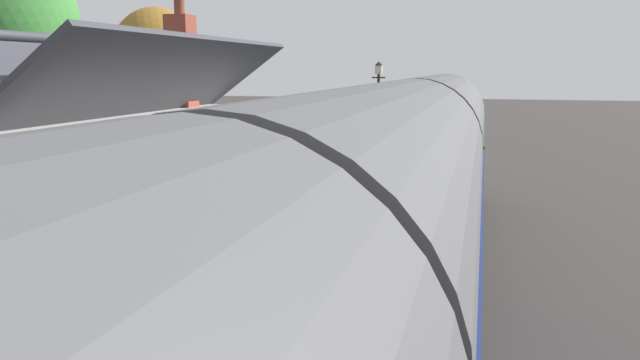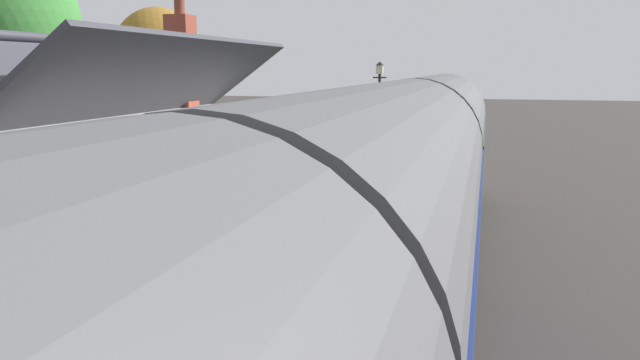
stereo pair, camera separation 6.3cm
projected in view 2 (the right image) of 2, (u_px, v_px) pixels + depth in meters
The scene contains 20 objects.
ground_plane at pixel (385, 254), 15.17m from camera, with size 160.00×160.00×0.00m, color #383330.
platform at pixel (234, 226), 16.11m from camera, with size 32.00×5.97×0.88m, color gray.
platform_edge_coping at pixel (338, 216), 15.31m from camera, with size 32.00×0.36×0.02m, color beige.
rail_near at pixel (452, 257), 14.75m from camera, with size 52.00×0.08×0.14m, color gray.
rail_far at pixel (392, 252), 15.11m from camera, with size 52.00×0.08×0.14m, color gray.
train at pixel (369, 252), 7.84m from camera, with size 29.39×2.73×4.32m.
station_building at pixel (126, 177), 12.31m from camera, with size 8.17×4.03×5.19m.
bench_near_building at pixel (292, 181), 17.49m from camera, with size 1.42×0.49×0.88m.
bench_by_lamp at pixel (349, 146), 25.42m from camera, with size 1.41×0.47×0.88m.
bench_mid_platform at pixel (333, 159), 21.74m from camera, with size 1.40×0.44×0.88m.
bench_platform_end at pixel (3, 357), 6.83m from camera, with size 1.41×0.48×0.88m.
planter_edge_far at pixel (304, 209), 14.81m from camera, with size 1.04×0.32×0.60m.
planter_edge_near at pixel (290, 178), 18.57m from camera, with size 0.47×0.47×0.67m.
planter_bench_left at pixel (297, 168), 20.92m from camera, with size 0.99×0.32×0.61m.
planter_under_sign at pixel (260, 193), 16.72m from camera, with size 0.95×0.32×0.60m.
planter_by_door at pixel (207, 188), 17.52m from camera, with size 0.71×0.32×0.60m.
lamp_post_platform at pixel (379, 94), 22.82m from camera, with size 0.32×0.50×3.86m.
station_sign_board at pixel (132, 274), 7.44m from camera, with size 0.96×0.06×1.57m.
tree_far_left at pixel (159, 68), 25.22m from camera, with size 4.11×3.91×6.94m.
tree_far_right at pixel (13, 26), 18.89m from camera, with size 4.05×3.96×8.36m.
Camera 2 is at (-14.51, -2.26, 4.52)m, focal length 34.66 mm.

